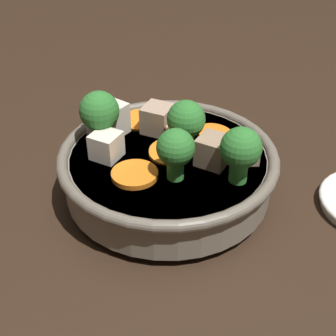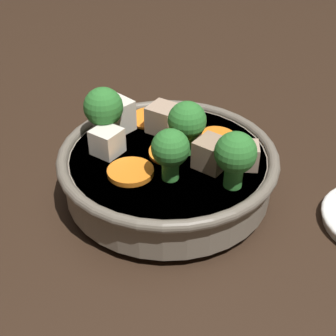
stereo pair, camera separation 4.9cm
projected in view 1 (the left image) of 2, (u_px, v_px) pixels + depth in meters
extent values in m
plane|color=black|center=(168.00, 194.00, 0.51)|extent=(3.00, 3.00, 0.00)
cylinder|color=slate|center=(168.00, 190.00, 0.51)|extent=(0.12, 0.12, 0.01)
cylinder|color=slate|center=(168.00, 171.00, 0.49)|extent=(0.22, 0.22, 0.04)
torus|color=#685F52|center=(168.00, 155.00, 0.48)|extent=(0.23, 0.23, 0.01)
cylinder|color=brown|center=(168.00, 164.00, 0.49)|extent=(0.20, 0.20, 0.02)
cylinder|color=orange|center=(163.00, 155.00, 0.48)|extent=(0.05, 0.05, 0.01)
cylinder|color=orange|center=(139.00, 121.00, 0.53)|extent=(0.04, 0.04, 0.01)
cylinder|color=orange|center=(135.00, 174.00, 0.45)|extent=(0.05, 0.05, 0.01)
cylinder|color=orange|center=(222.00, 149.00, 0.49)|extent=(0.05, 0.05, 0.01)
cylinder|color=orange|center=(215.00, 134.00, 0.51)|extent=(0.05, 0.05, 0.01)
cylinder|color=green|center=(101.00, 133.00, 0.49)|extent=(0.02, 0.02, 0.02)
sphere|color=#2D752D|center=(99.00, 111.00, 0.48)|extent=(0.04, 0.04, 0.04)
cylinder|color=green|center=(186.00, 141.00, 0.48)|extent=(0.02, 0.02, 0.02)
sphere|color=#2D752D|center=(186.00, 119.00, 0.47)|extent=(0.04, 0.04, 0.04)
cylinder|color=green|center=(239.00, 170.00, 0.44)|extent=(0.02, 0.02, 0.02)
sphere|color=#2D752D|center=(241.00, 148.00, 0.43)|extent=(0.04, 0.04, 0.04)
cylinder|color=green|center=(175.00, 168.00, 0.44)|extent=(0.02, 0.02, 0.02)
sphere|color=#2D752D|center=(176.00, 148.00, 0.43)|extent=(0.04, 0.04, 0.04)
cube|color=silver|center=(106.00, 146.00, 0.47)|extent=(0.04, 0.04, 0.03)
cube|color=silver|center=(108.00, 119.00, 0.51)|extent=(0.05, 0.05, 0.03)
cube|color=tan|center=(246.00, 151.00, 0.47)|extent=(0.03, 0.03, 0.02)
cube|color=#9E7F66|center=(213.00, 151.00, 0.46)|extent=(0.04, 0.04, 0.03)
cube|color=tan|center=(158.00, 119.00, 0.51)|extent=(0.04, 0.04, 0.03)
ellipsoid|color=#EA9E84|center=(177.00, 129.00, 0.51)|extent=(0.03, 0.05, 0.02)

